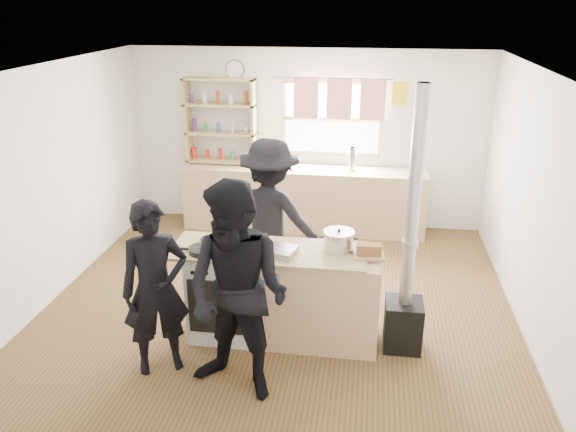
% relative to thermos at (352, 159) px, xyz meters
% --- Properties ---
extents(ground, '(5.00, 5.00, 0.01)m').
position_rel_thermos_xyz_m(ground, '(-0.66, -2.22, -1.07)').
color(ground, brown).
rests_on(ground, ground).
extents(back_counter, '(3.40, 0.55, 0.90)m').
position_rel_thermos_xyz_m(back_counter, '(-0.66, 0.00, -0.61)').
color(back_counter, tan).
rests_on(back_counter, ground).
extents(shelving_unit, '(1.00, 0.28, 1.20)m').
position_rel_thermos_xyz_m(shelving_unit, '(-1.86, 0.12, 0.45)').
color(shelving_unit, tan).
rests_on(shelving_unit, back_counter).
extents(thermos, '(0.10, 0.10, 0.33)m').
position_rel_thermos_xyz_m(thermos, '(0.00, 0.00, 0.00)').
color(thermos, silver).
rests_on(thermos, back_counter).
extents(cooking_island, '(1.97, 0.64, 0.93)m').
position_rel_thermos_xyz_m(cooking_island, '(-0.52, -2.77, -0.60)').
color(cooking_island, white).
rests_on(cooking_island, ground).
extents(skillet_greens, '(0.28, 0.28, 0.05)m').
position_rel_thermos_xyz_m(skillet_greens, '(-1.25, -2.92, -0.11)').
color(skillet_greens, black).
rests_on(skillet_greens, cooking_island).
extents(roast_tray, '(0.40, 0.34, 0.07)m').
position_rel_thermos_xyz_m(roast_tray, '(-0.57, -2.85, -0.10)').
color(roast_tray, silver).
rests_on(roast_tray, cooking_island).
extents(stockpot_stove, '(0.21, 0.21, 0.18)m').
position_rel_thermos_xyz_m(stockpot_stove, '(-0.95, -2.69, -0.06)').
color(stockpot_stove, silver).
rests_on(stockpot_stove, cooking_island).
extents(stockpot_counter, '(0.29, 0.29, 0.21)m').
position_rel_thermos_xyz_m(stockpot_counter, '(-0.01, -2.69, -0.04)').
color(stockpot_counter, silver).
rests_on(stockpot_counter, cooking_island).
extents(bread_board, '(0.29, 0.22, 0.12)m').
position_rel_thermos_xyz_m(bread_board, '(0.27, -2.78, -0.08)').
color(bread_board, tan).
rests_on(bread_board, cooking_island).
extents(flue_heater, '(0.35, 0.35, 2.50)m').
position_rel_thermos_xyz_m(flue_heater, '(0.63, -2.78, -0.41)').
color(flue_heater, black).
rests_on(flue_heater, ground).
extents(person_near_left, '(0.69, 0.61, 1.59)m').
position_rel_thermos_xyz_m(person_near_left, '(-1.54, -3.42, -0.27)').
color(person_near_left, black).
rests_on(person_near_left, ground).
extents(person_near_right, '(1.08, 0.96, 1.86)m').
position_rel_thermos_xyz_m(person_near_right, '(-0.76, -3.63, -0.13)').
color(person_near_right, black).
rests_on(person_near_right, ground).
extents(person_far, '(1.24, 0.84, 1.77)m').
position_rel_thermos_xyz_m(person_far, '(-0.81, -1.88, -0.18)').
color(person_far, black).
rests_on(person_far, ground).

